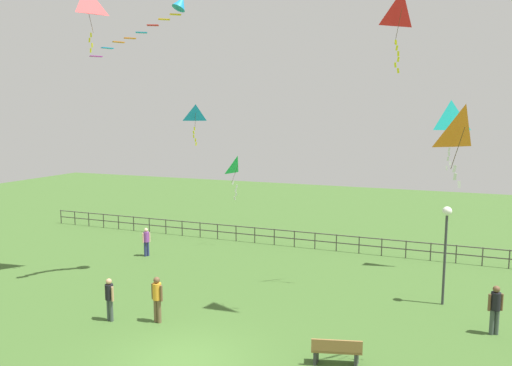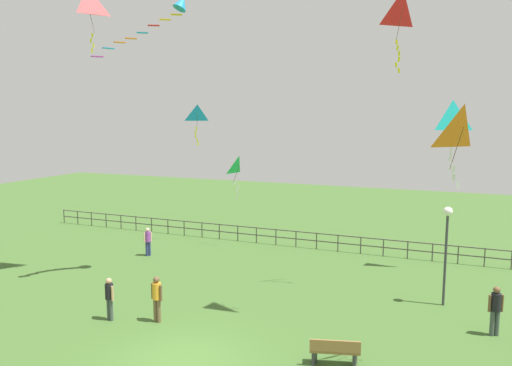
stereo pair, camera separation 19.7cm
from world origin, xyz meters
The scene contains 15 objects.
ground_plane centered at (0.00, 0.00, 0.00)m, with size 80.00×80.00×0.00m, color #3D6028.
lamppost centered at (7.24, 7.82, 2.92)m, with size 0.36×0.36×3.95m.
park_bench centered at (4.36, 1.50, 0.46)m, with size 1.56×0.79×0.85m.
person_0 centered at (-2.34, 2.18, 0.98)m, with size 0.51×0.31×1.70m.
person_1 centered at (-7.64, 9.27, 0.88)m, with size 0.29×0.40×1.53m.
person_2 centered at (-4.03, 1.65, 0.92)m, with size 0.46×0.29×1.59m.
person_3 centered at (8.92, 5.56, 0.99)m, with size 0.49×0.32×1.73m.
kite_0 centered at (7.18, 12.71, 7.38)m, with size 1.26×0.74×3.27m.
kite_1 centered at (-6.40, 12.71, 7.56)m, with size 0.93×0.90×2.36m.
kite_2 centered at (7.55, 2.15, 7.07)m, with size 1.03×1.04×2.28m.
kite_3 centered at (-8.03, 5.86, 12.28)m, with size 1.32×1.32×2.80m.
kite_4 centered at (5.21, 8.26, 11.52)m, with size 1.11×1.05×3.15m.
kite_5 centered at (-3.80, 12.73, 4.63)m, with size 0.77×1.01×2.50m.
streamer_kite centered at (-4.09, 6.82, 12.12)m, with size 3.39×3.15×2.81m.
waterfront_railing centered at (-0.29, 14.00, 0.62)m, with size 36.00×0.06×0.95m.
Camera 2 is at (7.38, -12.09, 7.35)m, focal length 34.17 mm.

